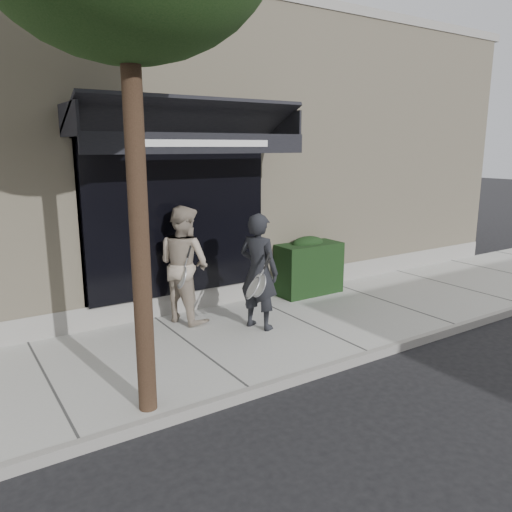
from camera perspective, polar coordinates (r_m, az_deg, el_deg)
ground at (r=8.46m, az=5.28°, el=-8.15°), size 80.00×80.00×0.00m
sidewalk at (r=8.44m, az=5.29°, el=-7.77°), size 20.00×3.00×0.12m
curb at (r=7.38m, az=12.91°, el=-11.02°), size 20.00×0.10×0.14m
building_facade at (r=12.19m, az=-9.35°, el=11.19°), size 14.30×8.04×5.64m
hedge at (r=9.86m, az=5.88°, el=-1.17°), size 1.30×0.70×1.14m
pedestrian_front at (r=7.82m, az=0.31°, el=-1.81°), size 0.79×0.90×1.85m
pedestrian_back at (r=8.24m, az=-8.22°, el=-0.92°), size 1.00×1.13×1.93m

